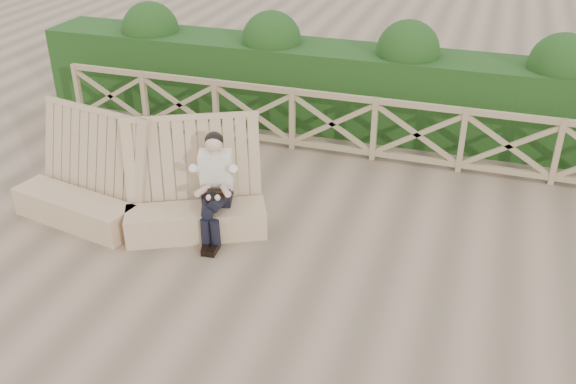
% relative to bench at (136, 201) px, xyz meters
% --- Properties ---
extents(ground, '(60.00, 60.00, 0.00)m').
position_rel_bench_xyz_m(ground, '(1.97, -0.37, -0.39)').
color(ground, brown).
rests_on(ground, ground).
extents(bench, '(3.69, 1.51, 1.55)m').
position_rel_bench_xyz_m(bench, '(0.00, 0.00, 0.00)').
color(bench, '#9A7558').
rests_on(bench, ground).
extents(woman, '(0.55, 0.97, 1.46)m').
position_rel_bench_xyz_m(woman, '(1.13, 0.19, 0.37)').
color(woman, black).
rests_on(woman, ground).
extents(guardrail, '(10.10, 0.09, 1.10)m').
position_rel_bench_xyz_m(guardrail, '(1.97, 3.13, 0.17)').
color(guardrail, olive).
rests_on(guardrail, ground).
extents(hedge, '(12.00, 1.20, 1.50)m').
position_rel_bench_xyz_m(hedge, '(1.97, 4.33, 0.36)').
color(hedge, black).
rests_on(hedge, ground).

